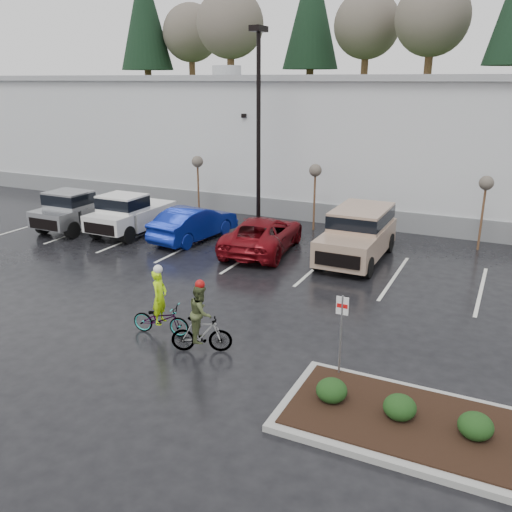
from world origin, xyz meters
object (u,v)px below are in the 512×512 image
at_px(fire_lane_sign, 341,327).
at_px(car_blue, 194,223).
at_px(sapling_mid, 315,174).
at_px(pickup_white, 136,212).
at_px(sapling_east, 486,187).
at_px(sapling_west, 198,165).
at_px(pickup_silver, 83,208).
at_px(cyclist_hivis, 161,313).
at_px(cyclist_olive, 201,325).
at_px(lamppost, 259,109).
at_px(car_red, 263,234).
at_px(suv_tan, 357,236).

distance_m(fire_lane_sign, car_blue, 13.10).
relative_size(sapling_mid, pickup_white, 0.62).
xyz_separation_m(sapling_east, car_blue, (-11.84, -3.95, -1.96)).
xyz_separation_m(sapling_west, sapling_mid, (6.50, 0.00, 0.00)).
bearing_deg(pickup_silver, cyclist_hivis, -38.33).
bearing_deg(fire_lane_sign, cyclist_hivis, 178.03).
distance_m(fire_lane_sign, cyclist_olive, 3.82).
bearing_deg(pickup_silver, cyclist_olive, -35.68).
bearing_deg(sapling_east, lamppost, -174.29).
distance_m(fire_lane_sign, cyclist_hivis, 5.42).
bearing_deg(sapling_mid, car_blue, -137.69).
distance_m(sapling_west, sapling_mid, 6.50).
height_order(sapling_mid, pickup_silver, sapling_mid).
height_order(sapling_west, cyclist_hivis, sapling_west).
bearing_deg(pickup_white, car_red, -1.49).
bearing_deg(sapling_east, pickup_white, -165.21).
bearing_deg(lamppost, sapling_mid, 21.80).
height_order(sapling_west, car_red, sapling_west).
height_order(sapling_mid, cyclist_hivis, sapling_mid).
relative_size(lamppost, sapling_east, 2.88).
height_order(sapling_east, pickup_white, sapling_east).
bearing_deg(suv_tan, cyclist_olive, -99.69).
relative_size(pickup_silver, car_blue, 1.11).
distance_m(sapling_mid, cyclist_olive, 13.25).
bearing_deg(sapling_east, sapling_west, 180.00).
relative_size(lamppost, cyclist_hivis, 4.39).
bearing_deg(pickup_white, fire_lane_sign, -34.42).
relative_size(pickup_silver, pickup_white, 1.00).
xyz_separation_m(fire_lane_sign, suv_tan, (-2.16, 9.14, -0.38)).
bearing_deg(lamppost, pickup_silver, -156.48).
height_order(pickup_white, car_red, pickup_white).
relative_size(fire_lane_sign, cyclist_hivis, 1.05).
height_order(fire_lane_sign, suv_tan, fire_lane_sign).
bearing_deg(sapling_west, suv_tan, -20.81).
relative_size(lamppost, pickup_white, 1.77).
xyz_separation_m(pickup_white, car_red, (6.79, -0.18, -0.24)).
bearing_deg(cyclist_olive, fire_lane_sign, -110.35).
bearing_deg(pickup_silver, car_blue, 4.65).
bearing_deg(suv_tan, car_blue, -177.83).
height_order(fire_lane_sign, car_blue, fire_lane_sign).
distance_m(sapling_mid, sapling_east, 7.50).
bearing_deg(sapling_west, cyclist_hivis, -62.96).
xyz_separation_m(car_red, cyclist_olive, (2.32, -8.86, 0.03)).
bearing_deg(sapling_west, pickup_silver, -131.32).
height_order(sapling_east, cyclist_olive, sapling_east).
height_order(fire_lane_sign, cyclist_olive, fire_lane_sign).
height_order(pickup_silver, cyclist_hivis, cyclist_hivis).
bearing_deg(sapling_east, pickup_silver, -166.07).
relative_size(fire_lane_sign, car_red, 0.42).
bearing_deg(sapling_west, pickup_white, -105.12).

